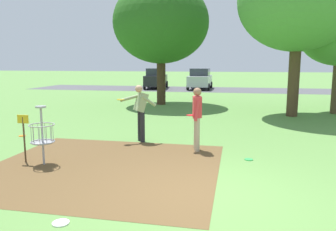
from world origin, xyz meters
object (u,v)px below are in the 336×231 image
object	(u,v)px
tree_near_right	(161,23)
frisbee_far_right	(61,223)
player_waiting_left	(197,115)
frisbee_mid_grass	(249,159)
disc_golf_basket	(40,133)
tree_near_left	(298,0)
player_throwing	(140,109)
frisbee_near_basket	(22,136)
parked_car_center_left	(200,79)
parked_car_leftmost	(156,78)

from	to	relation	value
tree_near_right	frisbee_far_right	bearing A→B (deg)	-83.28
player_waiting_left	frisbee_mid_grass	size ratio (longest dim) A/B	8.28
disc_golf_basket	frisbee_far_right	distance (m)	3.30
disc_golf_basket	tree_near_right	size ratio (longest dim) A/B	0.20
frisbee_mid_grass	tree_near_left	size ratio (longest dim) A/B	0.03
player_throwing	frisbee_near_basket	xyz separation A→B (m)	(-3.99, -0.10, -0.98)
parked_car_center_left	tree_near_left	bearing A→B (deg)	-68.38
frisbee_near_basket	frisbee_mid_grass	xyz separation A→B (m)	(7.14, -1.25, 0.00)
disc_golf_basket	parked_car_leftmost	world-z (taller)	parked_car_leftmost
frisbee_far_right	parked_car_center_left	distance (m)	25.53
frisbee_near_basket	tree_near_right	xyz separation A→B (m)	(2.61, 8.97, 4.52)
player_throwing	frisbee_mid_grass	xyz separation A→B (m)	(3.15, -1.35, -0.98)
frisbee_near_basket	tree_near_right	world-z (taller)	tree_near_right
frisbee_far_right	player_waiting_left	bearing A→B (deg)	71.91
tree_near_left	parked_car_center_left	xyz separation A→B (m)	(-5.65, 14.26, -4.06)
parked_car_leftmost	parked_car_center_left	distance (m)	4.06
tree_near_left	tree_near_right	distance (m)	7.25
disc_golf_basket	player_waiting_left	xyz separation A→B (m)	(3.42, 1.99, 0.21)
tree_near_right	player_waiting_left	bearing A→B (deg)	-71.76
frisbee_near_basket	tree_near_left	distance (m)	12.13
disc_golf_basket	parked_car_center_left	bearing A→B (deg)	86.89
frisbee_near_basket	parked_car_center_left	distance (m)	20.67
tree_near_left	frisbee_mid_grass	bearing A→B (deg)	-106.08
frisbee_near_basket	tree_near_right	bearing A→B (deg)	73.76
tree_near_right	disc_golf_basket	bearing A→B (deg)	-91.30
frisbee_far_right	parked_car_leftmost	bearing A→B (deg)	100.51
frisbee_near_basket	parked_car_leftmost	distance (m)	20.40
frisbee_far_right	tree_near_left	size ratio (longest dim) A/B	0.04
tree_near_left	player_waiting_left	bearing A→B (deg)	-117.52
disc_golf_basket	parked_car_center_left	distance (m)	22.96
tree_near_right	frisbee_near_basket	bearing A→B (deg)	-106.24
frisbee_mid_grass	frisbee_far_right	distance (m)	4.85
disc_golf_basket	player_throwing	size ratio (longest dim) A/B	0.81
frisbee_far_right	tree_near_right	size ratio (longest dim) A/B	0.04
tree_near_right	parked_car_leftmost	bearing A→B (deg)	105.08
player_waiting_left	parked_car_center_left	size ratio (longest dim) A/B	0.41
parked_car_leftmost	frisbee_far_right	bearing A→B (deg)	-79.49
player_throwing	player_waiting_left	world-z (taller)	same
disc_golf_basket	parked_car_leftmost	bearing A→B (deg)	96.97
frisbee_far_right	parked_car_leftmost	distance (m)	25.99
parked_car_leftmost	frisbee_mid_grass	bearing A→B (deg)	-70.64
tree_near_left	parked_car_center_left	bearing A→B (deg)	111.62
frisbee_far_right	parked_car_center_left	size ratio (longest dim) A/B	0.06
tree_near_left	tree_near_right	world-z (taller)	tree_near_left
tree_near_left	parked_car_center_left	distance (m)	15.86
frisbee_far_right	parked_car_center_left	bearing A→B (deg)	91.53
tree_near_left	parked_car_center_left	size ratio (longest dim) A/B	1.70
tree_near_left	parked_car_leftmost	distance (m)	17.75
frisbee_near_basket	tree_near_left	world-z (taller)	tree_near_left
parked_car_leftmost	tree_near_right	bearing A→B (deg)	-74.92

